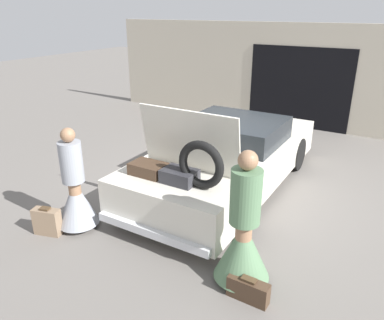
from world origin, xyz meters
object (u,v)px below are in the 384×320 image
Objects in this scene: person_right at (243,239)px; suitcase_beside_left_person at (47,222)px; car at (228,157)px; suitcase_beside_right_person at (248,290)px; person_left at (75,194)px.

person_right is 2.98m from suitcase_beside_left_person.
person_right is at bearing -60.38° from car.
suitcase_beside_left_person is 3.12m from suitcase_beside_right_person.
suitcase_beside_right_person is at bearing -59.50° from car.
suitcase_beside_left_person is (-0.25, -0.38, -0.36)m from person_left.
car is at bearing 142.02° from person_left.
person_left is at bearing 56.42° from suitcase_beside_left_person.
car reaches higher than person_right.
person_right is (1.33, -2.33, 0.03)m from car.
car is 10.85× the size of suitcase_beside_left_person.
suitcase_beside_left_person is 0.89× the size of suitcase_beside_right_person.
car reaches higher than person_left.
person_right reaches higher than suitcase_beside_right_person.
person_left is 2.66m from person_right.
suitcase_beside_left_person is at bearing -119.02° from car.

